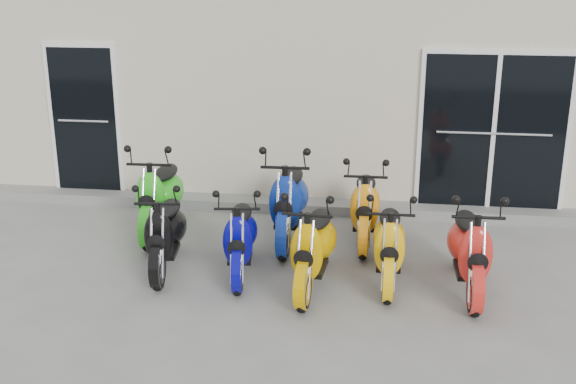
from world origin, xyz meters
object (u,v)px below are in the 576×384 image
at_px(scooter_front_blue, 240,228).
at_px(scooter_back_green, 159,186).
at_px(scooter_front_black, 165,223).
at_px(scooter_back_blue, 289,190).
at_px(scooter_back_yellow, 365,197).
at_px(scooter_front_red, 471,239).
at_px(scooter_front_orange_b, 390,234).
at_px(scooter_front_orange_a, 313,236).

height_order(scooter_front_blue, scooter_back_green, scooter_back_green).
bearing_deg(scooter_front_black, scooter_front_blue, -7.33).
xyz_separation_m(scooter_back_blue, scooter_back_yellow, (0.96, 0.10, -0.07)).
distance_m(scooter_front_blue, scooter_back_yellow, 1.81).
relative_size(scooter_front_red, scooter_back_yellow, 1.01).
distance_m(scooter_front_orange_b, scooter_back_yellow, 1.20).
distance_m(scooter_front_black, scooter_front_orange_a, 1.75).
relative_size(scooter_front_black, scooter_front_orange_b, 1.00).
xyz_separation_m(scooter_front_orange_a, scooter_front_orange_b, (0.82, 0.26, -0.03)).
height_order(scooter_front_orange_b, scooter_front_red, scooter_front_red).
distance_m(scooter_back_green, scooter_back_yellow, 2.65).
bearing_deg(scooter_back_blue, scooter_front_red, -30.65).
bearing_deg(scooter_back_yellow, scooter_front_orange_b, -75.91).
bearing_deg(scooter_back_green, scooter_back_blue, -4.02).
relative_size(scooter_front_orange_a, scooter_front_orange_b, 1.06).
relative_size(scooter_front_orange_a, scooter_back_yellow, 1.01).
distance_m(scooter_front_black, scooter_back_yellow, 2.53).
bearing_deg(scooter_front_black, scooter_front_red, -8.54).
bearing_deg(scooter_back_green, scooter_front_black, -72.74).
relative_size(scooter_back_blue, scooter_back_yellow, 1.12).
height_order(scooter_front_blue, scooter_back_blue, scooter_back_blue).
distance_m(scooter_front_orange_b, scooter_front_red, 0.86).
xyz_separation_m(scooter_front_black, scooter_front_orange_a, (1.73, -0.26, 0.03)).
xyz_separation_m(scooter_back_green, scooter_back_yellow, (2.65, 0.06, -0.05)).
distance_m(scooter_front_blue, scooter_front_red, 2.53).
distance_m(scooter_front_black, scooter_front_orange_b, 2.55).
bearing_deg(scooter_back_green, scooter_front_red, -20.57).
height_order(scooter_front_orange_b, scooter_back_green, scooter_back_green).
bearing_deg(scooter_front_orange_b, scooter_back_yellow, 104.85).
relative_size(scooter_front_orange_a, scooter_back_blue, 0.90).
distance_m(scooter_front_orange_a, scooter_back_green, 2.54).
bearing_deg(scooter_front_blue, scooter_back_green, 131.31).
relative_size(scooter_front_orange_b, scooter_front_red, 0.94).
bearing_deg(scooter_front_red, scooter_back_blue, 149.42).
bearing_deg(scooter_back_blue, scooter_back_green, 177.37).
distance_m(scooter_front_black, scooter_front_red, 3.41).
height_order(scooter_front_black, scooter_back_blue, scooter_back_blue).
xyz_separation_m(scooter_front_orange_a, scooter_front_red, (1.67, 0.14, 0.00)).
xyz_separation_m(scooter_front_blue, scooter_back_blue, (0.41, 1.08, 0.11)).
height_order(scooter_front_black, scooter_front_orange_a, scooter_front_orange_a).
distance_m(scooter_front_black, scooter_front_blue, 0.88).
height_order(scooter_front_red, scooter_back_blue, scooter_back_blue).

